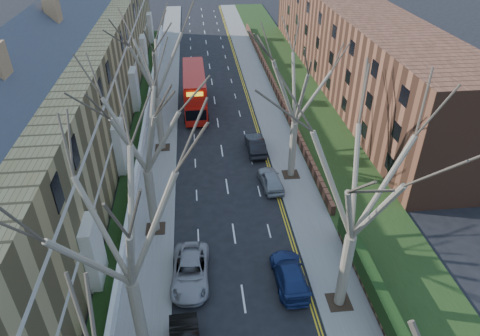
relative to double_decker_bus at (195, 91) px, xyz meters
name	(u,v)px	position (x,y,z in m)	size (l,w,h in m)	color
pavement_left	(164,102)	(-3.72, 2.22, -2.10)	(3.00, 102.00, 0.12)	slate
pavement_right	(264,98)	(8.28, 2.22, -2.10)	(3.00, 102.00, 0.12)	slate
terrace_left	(73,87)	(-11.36, -5.78, 3.37)	(9.70, 78.00, 13.60)	#96814C
flats_right	(351,44)	(19.75, 6.22, 2.83)	(13.97, 54.00, 10.00)	brown
front_wall_left	(144,130)	(-5.37, -5.78, -1.54)	(0.30, 78.00, 1.00)	white
grass_verge_right	(300,95)	(12.78, 2.22, -2.01)	(6.00, 102.00, 0.06)	#1C3312
tree_left_mid	(118,214)	(-3.42, -30.78, 7.40)	(10.50, 10.50, 14.71)	#756853
tree_left_far	(140,117)	(-3.42, -20.78, 7.08)	(10.15, 10.15, 14.22)	#756853
tree_left_dist	(152,52)	(-3.42, -8.78, 7.40)	(10.50, 10.50, 14.71)	#756853
tree_right_mid	(363,172)	(7.98, -28.78, 7.40)	(10.50, 10.50, 14.71)	#756853
tree_right_far	(298,75)	(7.98, -14.78, 7.09)	(10.15, 10.15, 14.22)	#756853
double_decker_bus	(195,91)	(0.00, 0.00, 0.00)	(2.74, 10.48, 4.40)	#AC130C
car_left_far	(191,271)	(-0.88, -25.85, -1.45)	(2.34, 5.07, 1.41)	gray
car_right_near	(290,274)	(5.34, -26.77, -1.47)	(1.92, 4.72, 1.37)	navy
car_right_mid	(271,179)	(5.95, -16.16, -1.47)	(1.63, 4.05, 1.38)	gray
car_right_far	(255,145)	(5.48, -10.27, -1.42)	(1.56, 4.48, 1.48)	black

